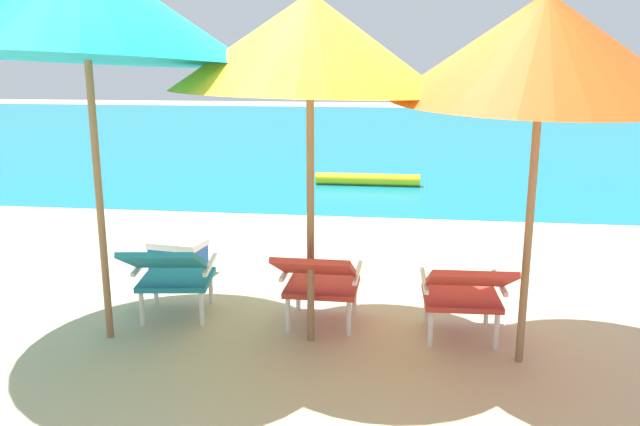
# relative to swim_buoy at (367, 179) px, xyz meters

# --- Properties ---
(ground_plane) EXTENTS (40.00, 40.00, 0.00)m
(ground_plane) POSITION_rel_swim_buoy_xyz_m (-0.09, -1.21, -0.10)
(ground_plane) COLOR #CCB78E
(ocean_band) EXTENTS (40.00, 18.00, 0.01)m
(ocean_band) POSITION_rel_swim_buoy_xyz_m (-0.09, 6.97, -0.09)
(ocean_band) COLOR teal
(ocean_band) RESTS_ON ground_plane
(swim_buoy) EXTENTS (1.60, 0.18, 0.18)m
(swim_buoy) POSITION_rel_swim_buoy_xyz_m (0.00, 0.00, 0.00)
(swim_buoy) COLOR yellow
(swim_buoy) RESTS_ON ocean_band
(lounge_chair_left) EXTENTS (0.65, 0.94, 0.68)m
(lounge_chair_left) POSITION_rel_swim_buoy_xyz_m (-1.12, -5.50, 0.31)
(lounge_chair_left) COLOR teal
(lounge_chair_left) RESTS_ON ground_plane
(lounge_chair_center) EXTENTS (0.56, 0.88, 0.68)m
(lounge_chair_center) POSITION_rel_swim_buoy_xyz_m (-0.03, -5.50, 0.31)
(lounge_chair_center) COLOR red
(lounge_chair_center) RESTS_ON ground_plane
(lounge_chair_right) EXTENTS (0.57, 0.89, 0.68)m
(lounge_chair_right) POSITION_rel_swim_buoy_xyz_m (0.98, -5.61, 0.31)
(lounge_chair_right) COLOR red
(lounge_chair_right) RESTS_ON ground_plane
(beach_umbrella_left) EXTENTS (3.01, 3.03, 2.65)m
(beach_umbrella_left) POSITION_rel_swim_buoy_xyz_m (-1.48, -5.80, 2.15)
(beach_umbrella_left) COLOR olive
(beach_umbrella_left) RESTS_ON ground_plane
(beach_umbrella_center) EXTENTS (2.50, 2.50, 2.35)m
(beach_umbrella_center) POSITION_rel_swim_buoy_xyz_m (-0.06, -5.67, 1.92)
(beach_umbrella_center) COLOR olive
(beach_umbrella_center) RESTS_ON ground_plane
(beach_umbrella_right) EXTENTS (1.95, 1.97, 2.34)m
(beach_umbrella_right) POSITION_rel_swim_buoy_xyz_m (1.33, -5.81, 1.89)
(beach_umbrella_right) COLOR olive
(beach_umbrella_right) RESTS_ON ground_plane
(cooler_box) EXTENTS (0.51, 0.39, 0.32)m
(cooler_box) POSITION_rel_swim_buoy_xyz_m (-1.46, -4.41, 0.06)
(cooler_box) COLOR #194CA5
(cooler_box) RESTS_ON ground_plane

